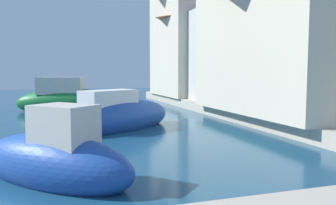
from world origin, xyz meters
TOP-DOWN VIEW (x-y plane):
  - quay_promenade at (4.32, -0.37)m, footprint 44.00×32.00m
  - moored_boat_0 at (5.10, 6.65)m, footprint 5.19×4.16m
  - moored_boat_4 at (3.56, 13.36)m, footprint 6.05×3.35m
  - moored_boat_6 at (3.00, 1.01)m, footprint 3.49×3.52m
  - waterfront_building_main at (13.00, 6.03)m, footprint 7.23×8.55m
  - waterfront_building_annex at (13.00, 15.85)m, footprint 5.50×8.63m
  - waterfront_building_far at (13.00, 16.68)m, footprint 6.71×7.03m

SIDE VIEW (x-z plane):
  - quay_promenade at x=4.32m, z-range 0.00..0.50m
  - moored_boat_6 at x=3.00m, z-range -0.46..1.29m
  - moored_boat_0 at x=5.10m, z-range -0.42..1.37m
  - moored_boat_4 at x=3.56m, z-range -0.53..1.67m
  - waterfront_building_annex at x=13.00m, z-range 0.55..6.64m
  - waterfront_building_main at x=13.00m, z-range 0.56..7.00m
  - waterfront_building_far at x=13.00m, z-range 0.56..8.82m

